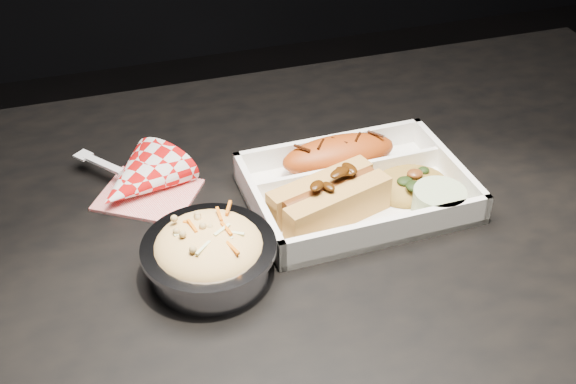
{
  "coord_description": "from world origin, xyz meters",
  "views": [
    {
      "loc": [
        -0.22,
        -0.57,
        1.27
      ],
      "look_at": [
        -0.03,
        0.01,
        0.81
      ],
      "focal_mm": 45.0,
      "sensor_mm": 36.0,
      "label": 1
    }
  ],
  "objects_px": {
    "fried_pastry": "(339,154)",
    "food_tray": "(356,192)",
    "foil_coleslaw_cup": "(209,253)",
    "napkin_fork": "(137,182)",
    "hotdog": "(329,197)",
    "dining_table": "(316,295)"
  },
  "relations": [
    {
      "from": "fried_pastry",
      "to": "dining_table",
      "type": "bearing_deg",
      "value": -120.8
    },
    {
      "from": "food_tray",
      "to": "fried_pastry",
      "type": "height_order",
      "value": "fried_pastry"
    },
    {
      "from": "dining_table",
      "to": "fried_pastry",
      "type": "xyz_separation_m",
      "value": [
        0.06,
        0.11,
        0.12
      ]
    },
    {
      "from": "foil_coleslaw_cup",
      "to": "napkin_fork",
      "type": "bearing_deg",
      "value": 107.35
    },
    {
      "from": "food_tray",
      "to": "fried_pastry",
      "type": "bearing_deg",
      "value": 90.0
    },
    {
      "from": "fried_pastry",
      "to": "hotdog",
      "type": "relative_size",
      "value": 1.0
    },
    {
      "from": "fried_pastry",
      "to": "foil_coleslaw_cup",
      "type": "height_order",
      "value": "foil_coleslaw_cup"
    },
    {
      "from": "fried_pastry",
      "to": "hotdog",
      "type": "bearing_deg",
      "value": -117.4
    },
    {
      "from": "foil_coleslaw_cup",
      "to": "napkin_fork",
      "type": "xyz_separation_m",
      "value": [
        -0.05,
        0.16,
        -0.01
      ]
    },
    {
      "from": "hotdog",
      "to": "napkin_fork",
      "type": "bearing_deg",
      "value": 132.57
    },
    {
      "from": "dining_table",
      "to": "foil_coleslaw_cup",
      "type": "height_order",
      "value": "foil_coleslaw_cup"
    },
    {
      "from": "food_tray",
      "to": "foil_coleslaw_cup",
      "type": "bearing_deg",
      "value": -160.01
    },
    {
      "from": "food_tray",
      "to": "hotdog",
      "type": "height_order",
      "value": "hotdog"
    },
    {
      "from": "fried_pastry",
      "to": "foil_coleslaw_cup",
      "type": "distance_m",
      "value": 0.23
    },
    {
      "from": "dining_table",
      "to": "hotdog",
      "type": "height_order",
      "value": "hotdog"
    },
    {
      "from": "fried_pastry",
      "to": "food_tray",
      "type": "bearing_deg",
      "value": -88.64
    },
    {
      "from": "dining_table",
      "to": "napkin_fork",
      "type": "height_order",
      "value": "napkin_fork"
    },
    {
      "from": "fried_pastry",
      "to": "napkin_fork",
      "type": "bearing_deg",
      "value": 171.85
    },
    {
      "from": "dining_table",
      "to": "fried_pastry",
      "type": "bearing_deg",
      "value": 59.2
    },
    {
      "from": "fried_pastry",
      "to": "foil_coleslaw_cup",
      "type": "xyz_separation_m",
      "value": [
        -0.19,
        -0.13,
        0.0
      ]
    },
    {
      "from": "food_tray",
      "to": "fried_pastry",
      "type": "distance_m",
      "value": 0.06
    },
    {
      "from": "food_tray",
      "to": "foil_coleslaw_cup",
      "type": "xyz_separation_m",
      "value": [
        -0.19,
        -0.08,
        0.02
      ]
    }
  ]
}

